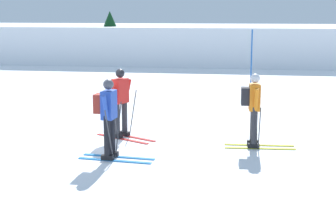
# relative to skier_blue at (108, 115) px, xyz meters

# --- Properties ---
(ground_plane) EXTENTS (120.00, 120.00, 0.00)m
(ground_plane) POSITION_rel_skier_blue_xyz_m (-1.12, 1.17, -0.96)
(ground_plane) COLOR white
(far_snow_ridge) EXTENTS (80.00, 8.92, 2.17)m
(far_snow_ridge) POSITION_rel_skier_blue_xyz_m (-1.12, 21.26, 0.13)
(far_snow_ridge) COLOR white
(far_snow_ridge) RESTS_ON ground
(skier_blue) EXTENTS (1.63, 1.00, 1.71)m
(skier_blue) POSITION_rel_skier_blue_xyz_m (0.00, 0.00, 0.00)
(skier_blue) COLOR #237AC6
(skier_blue) RESTS_ON ground
(skier_red) EXTENTS (1.59, 1.06, 1.71)m
(skier_red) POSITION_rel_skier_blue_xyz_m (-0.19, 1.81, 0.00)
(skier_red) COLOR red
(skier_red) RESTS_ON ground
(skier_orange) EXTENTS (1.62, 1.00, 1.71)m
(skier_orange) POSITION_rel_skier_blue_xyz_m (3.03, 1.37, -0.00)
(skier_orange) COLOR gold
(skier_orange) RESTS_ON ground
(trail_marker_pole) EXTENTS (0.05, 0.05, 2.43)m
(trail_marker_pole) POSITION_rel_skier_blue_xyz_m (3.11, 8.33, 0.26)
(trail_marker_pole) COLOR #1E56AD
(trail_marker_pole) RESTS_ON ground
(conifer_far_left) EXTENTS (2.08, 2.08, 3.06)m
(conifer_far_left) POSITION_rel_skier_blue_xyz_m (-4.91, 18.64, 0.90)
(conifer_far_left) COLOR #513823
(conifer_far_left) RESTS_ON ground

